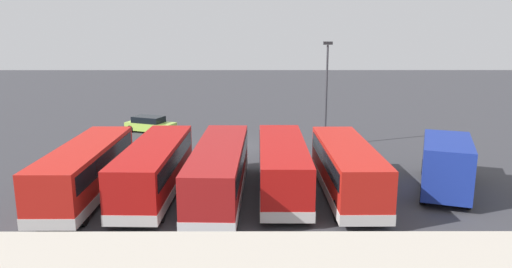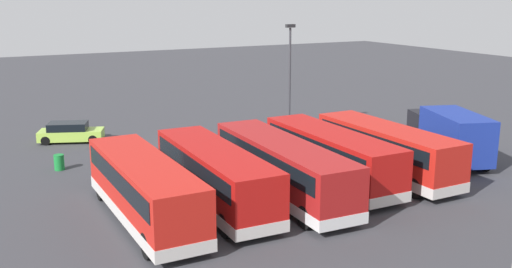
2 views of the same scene
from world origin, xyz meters
name	(u,v)px [view 1 (image 1 of 2)]	position (x,y,z in m)	size (l,w,h in m)	color
ground_plane	(229,146)	(0.00, 0.00, 0.00)	(140.00, 140.00, 0.00)	#38383D
bus_single_deck_near_end	(347,168)	(-7.24, 11.80, 1.62)	(2.71, 10.19, 2.95)	red
bus_single_deck_second	(282,166)	(-3.69, 11.35, 1.62)	(2.67, 10.32, 2.95)	#B71411
bus_single_deck_third	(219,169)	(-0.16, 12.00, 1.62)	(2.95, 11.54, 2.95)	#A51919
bus_single_deck_fourth	(155,167)	(3.49, 11.61, 1.62)	(2.84, 10.63, 2.95)	#B71411
bus_single_deck_fifth	(86,169)	(7.23, 11.97, 1.62)	(2.63, 10.70, 2.95)	red
box_truck_blue	(446,162)	(-13.09, 10.94, 1.71)	(4.88, 7.90, 3.20)	navy
car_hatchback_silver	(150,124)	(7.40, -5.19, 0.70)	(4.80, 3.30, 1.43)	#A5D14C
lamp_post_tall	(327,86)	(-7.72, 0.10, 4.80)	(0.70, 0.30, 8.23)	#38383D
waste_bin_yellow	(106,145)	(9.34, 1.59, 0.47)	(0.60, 0.60, 0.95)	#197F33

